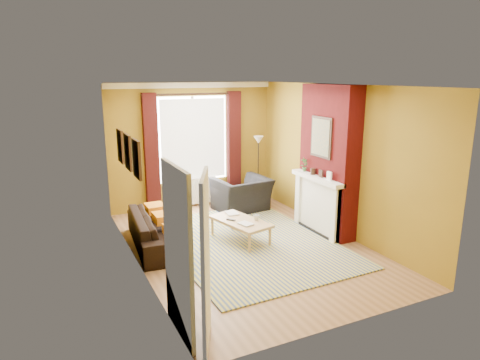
% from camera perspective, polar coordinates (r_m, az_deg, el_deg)
% --- Properties ---
extents(ground, '(5.50, 5.50, 0.00)m').
position_cam_1_polar(ground, '(7.72, 0.81, -8.72)').
color(ground, brown).
rests_on(ground, ground).
extents(room_walls, '(3.82, 5.54, 2.83)m').
position_cam_1_polar(room_walls, '(7.83, 4.04, 2.16)').
color(room_walls, olive).
rests_on(room_walls, ground).
extents(striped_rug, '(2.90, 3.95, 0.02)m').
position_cam_1_polar(striped_rug, '(7.84, 1.03, -8.26)').
color(striped_rug, '#324A8A').
rests_on(striped_rug, ground).
extents(sofa, '(0.96, 2.08, 0.59)m').
position_cam_1_polar(sofa, '(7.76, -10.99, -6.53)').
color(sofa, black).
rests_on(sofa, ground).
extents(armchair, '(1.23, 1.10, 0.74)m').
position_cam_1_polar(armchair, '(9.52, 0.22, -1.94)').
color(armchair, black).
rests_on(armchair, ground).
extents(coffee_table, '(0.87, 1.30, 0.40)m').
position_cam_1_polar(coffee_table, '(7.81, 0.03, -5.66)').
color(coffee_table, tan).
rests_on(coffee_table, ground).
extents(wicker_stool, '(0.46, 0.46, 0.43)m').
position_cam_1_polar(wicker_stool, '(9.92, -2.58, -2.21)').
color(wicker_stool, olive).
rests_on(wicker_stool, ground).
extents(floor_lamp, '(0.29, 0.29, 1.58)m').
position_cam_1_polar(floor_lamp, '(9.97, 2.47, 3.97)').
color(floor_lamp, black).
rests_on(floor_lamp, ground).
extents(book_a, '(0.25, 0.30, 0.02)m').
position_cam_1_polar(book_a, '(7.51, 0.20, -6.03)').
color(book_a, '#999999').
rests_on(book_a, coffee_table).
extents(book_b, '(0.23, 0.31, 0.02)m').
position_cam_1_polar(book_b, '(8.11, -1.81, -4.51)').
color(book_b, '#999999').
rests_on(book_b, coffee_table).
extents(mug, '(0.14, 0.14, 0.10)m').
position_cam_1_polar(mug, '(7.77, 2.19, -5.04)').
color(mug, '#999999').
rests_on(mug, coffee_table).
extents(tv_remote, '(0.14, 0.17, 0.02)m').
position_cam_1_polar(tv_remote, '(7.78, -1.22, -5.32)').
color(tv_remote, '#28282B').
rests_on(tv_remote, coffee_table).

